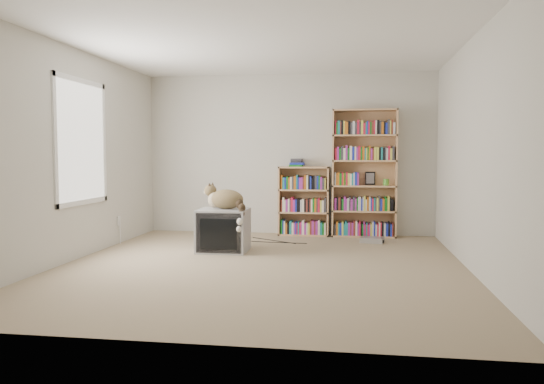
# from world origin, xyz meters

# --- Properties ---
(floor) EXTENTS (4.50, 5.00, 0.01)m
(floor) POSITION_xyz_m (0.00, 0.00, 0.00)
(floor) COLOR gray
(floor) RESTS_ON ground
(wall_back) EXTENTS (4.50, 0.02, 2.50)m
(wall_back) POSITION_xyz_m (0.00, 2.50, 1.25)
(wall_back) COLOR beige
(wall_back) RESTS_ON floor
(wall_front) EXTENTS (4.50, 0.02, 2.50)m
(wall_front) POSITION_xyz_m (0.00, -2.50, 1.25)
(wall_front) COLOR beige
(wall_front) RESTS_ON floor
(wall_left) EXTENTS (0.02, 5.00, 2.50)m
(wall_left) POSITION_xyz_m (-2.25, 0.00, 1.25)
(wall_left) COLOR beige
(wall_left) RESTS_ON floor
(wall_right) EXTENTS (0.02, 5.00, 2.50)m
(wall_right) POSITION_xyz_m (2.25, 0.00, 1.25)
(wall_right) COLOR beige
(wall_right) RESTS_ON floor
(ceiling) EXTENTS (4.50, 5.00, 0.02)m
(ceiling) POSITION_xyz_m (0.00, 0.00, 2.50)
(ceiling) COLOR white
(ceiling) RESTS_ON wall_back
(window) EXTENTS (0.02, 1.22, 1.52)m
(window) POSITION_xyz_m (-2.24, 0.20, 1.40)
(window) COLOR white
(window) RESTS_ON wall_left
(crt_tv) EXTENTS (0.64, 0.59, 0.55)m
(crt_tv) POSITION_xyz_m (-0.65, 0.83, 0.27)
(crt_tv) COLOR #9D9C9F
(crt_tv) RESTS_ON floor
(cat) EXTENTS (0.66, 0.60, 0.56)m
(cat) POSITION_xyz_m (-0.58, 0.82, 0.64)
(cat) COLOR #372816
(cat) RESTS_ON crt_tv
(bookcase_tall) EXTENTS (0.96, 0.30, 1.93)m
(bookcase_tall) POSITION_xyz_m (1.17, 2.36, 0.91)
(bookcase_tall) COLOR tan
(bookcase_tall) RESTS_ON floor
(bookcase_short) EXTENTS (0.77, 0.30, 1.06)m
(bookcase_short) POSITION_xyz_m (0.25, 2.36, 0.49)
(bookcase_short) COLOR tan
(bookcase_short) RESTS_ON floor
(book_stack) EXTENTS (0.22, 0.28, 0.12)m
(book_stack) POSITION_xyz_m (0.14, 2.34, 1.12)
(book_stack) COLOR red
(book_stack) RESTS_ON bookcase_short
(green_mug) EXTENTS (0.09, 0.09, 0.10)m
(green_mug) POSITION_xyz_m (1.50, 2.34, 0.83)
(green_mug) COLOR #54AB31
(green_mug) RESTS_ON bookcase_tall
(framed_print) EXTENTS (0.15, 0.05, 0.20)m
(framed_print) POSITION_xyz_m (1.26, 2.44, 0.89)
(framed_print) COLOR black
(framed_print) RESTS_ON bookcase_tall
(dvd_player) EXTENTS (0.36, 0.29, 0.07)m
(dvd_player) POSITION_xyz_m (1.28, 1.79, 0.04)
(dvd_player) COLOR #ADADB2
(dvd_player) RESTS_ON floor
(wall_outlet) EXTENTS (0.01, 0.08, 0.13)m
(wall_outlet) POSITION_xyz_m (-2.24, 1.18, 0.32)
(wall_outlet) COLOR silver
(wall_outlet) RESTS_ON wall_left
(floor_cables) EXTENTS (1.20, 0.70, 0.01)m
(floor_cables) POSITION_xyz_m (-0.15, 1.68, 0.00)
(floor_cables) COLOR black
(floor_cables) RESTS_ON floor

